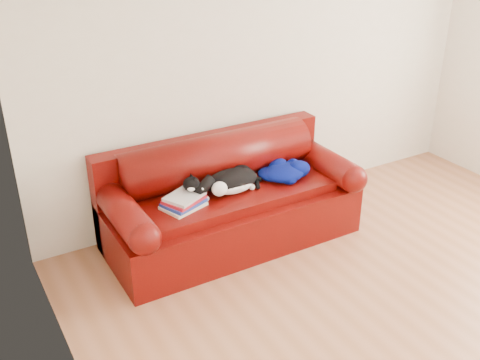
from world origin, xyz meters
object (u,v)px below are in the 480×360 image
at_px(cat, 232,182).
at_px(blanket, 284,171).
at_px(sofa_base, 231,216).
at_px(book_stack, 184,201).

distance_m(cat, blanket, 0.52).
distance_m(sofa_base, book_stack, 0.57).
relative_size(sofa_base, blanket, 4.29).
xyz_separation_m(sofa_base, cat, (-0.03, -0.06, 0.35)).
height_order(cat, blanket, cat).
height_order(sofa_base, book_stack, book_stack).
distance_m(sofa_base, cat, 0.36).
height_order(sofa_base, cat, cat).
bearing_deg(blanket, sofa_base, 174.05).
xyz_separation_m(sofa_base, book_stack, (-0.47, -0.09, 0.31)).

